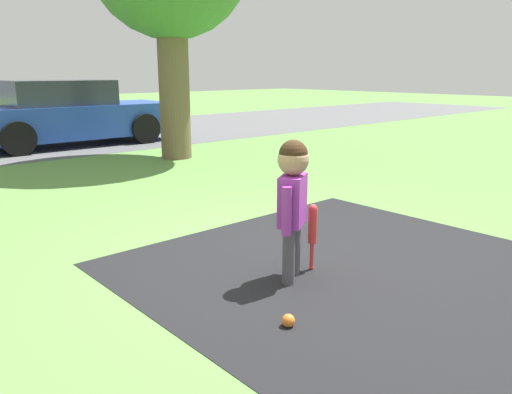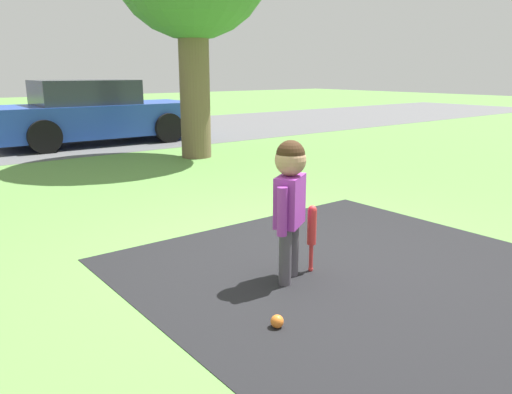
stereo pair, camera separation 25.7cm
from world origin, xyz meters
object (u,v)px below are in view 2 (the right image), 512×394
at_px(child, 290,191).
at_px(parked_car, 94,114).
at_px(baseball_bat, 312,229).
at_px(sports_ball, 277,321).

relative_size(child, parked_car, 0.25).
distance_m(child, parked_car, 8.26).
xyz_separation_m(child, baseball_bat, (0.25, 0.02, -0.34)).
bearing_deg(sports_ball, parked_car, 76.17).
height_order(child, baseball_bat, child).
height_order(baseball_bat, parked_car, parked_car).
distance_m(child, baseball_bat, 0.42).
bearing_deg(parked_car, baseball_bat, -97.50).
bearing_deg(parked_car, sports_ball, -101.98).
distance_m(baseball_bat, parked_car, 8.21).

